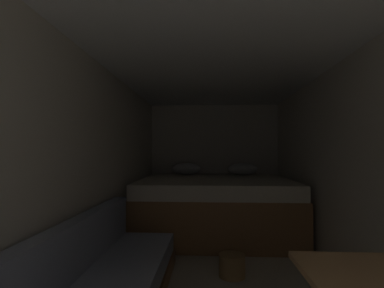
% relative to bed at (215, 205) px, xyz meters
% --- Properties ---
extents(wall_back, '(2.35, 0.05, 2.01)m').
position_rel_bed_xyz_m(wall_back, '(0.00, 1.01, 0.61)').
color(wall_back, beige).
rests_on(wall_back, ground).
extents(wall_left, '(0.05, 5.47, 2.01)m').
position_rel_bed_xyz_m(wall_left, '(-1.15, -1.75, 0.61)').
color(wall_left, beige).
rests_on(wall_left, ground).
extents(wall_right, '(0.05, 5.47, 2.01)m').
position_rel_bed_xyz_m(wall_right, '(1.15, -1.75, 0.61)').
color(wall_right, beige).
rests_on(wall_right, ground).
extents(ceiling_slab, '(2.35, 5.47, 0.05)m').
position_rel_bed_xyz_m(ceiling_slab, '(0.00, -1.75, 1.64)').
color(ceiling_slab, white).
rests_on(ceiling_slab, wall_left).
extents(bed, '(2.13, 1.89, 0.98)m').
position_rel_bed_xyz_m(bed, '(0.00, 0.00, 0.00)').
color(bed, olive).
rests_on(bed, ground).
extents(wicker_basket, '(0.25, 0.25, 0.21)m').
position_rel_bed_xyz_m(wicker_basket, '(0.13, -1.50, -0.30)').
color(wicker_basket, olive).
rests_on(wicker_basket, ground).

